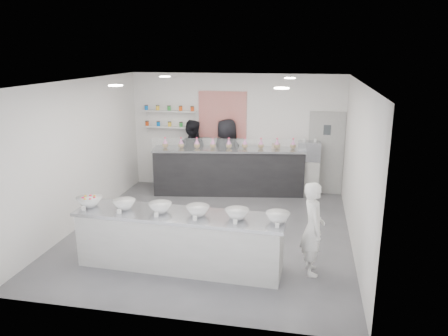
# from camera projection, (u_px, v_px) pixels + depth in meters

# --- Properties ---
(floor) EXTENTS (6.00, 6.00, 0.00)m
(floor) POSITION_uv_depth(u_px,v_px,m) (211.00, 232.00, 8.85)
(floor) COLOR #515156
(floor) RESTS_ON ground
(ceiling) EXTENTS (6.00, 6.00, 0.00)m
(ceiling) POSITION_uv_depth(u_px,v_px,m) (209.00, 81.00, 8.07)
(ceiling) COLOR white
(ceiling) RESTS_ON floor
(back_wall) EXTENTS (5.50, 0.00, 5.50)m
(back_wall) POSITION_uv_depth(u_px,v_px,m) (236.00, 132.00, 11.30)
(back_wall) COLOR white
(back_wall) RESTS_ON floor
(left_wall) EXTENTS (0.00, 6.00, 6.00)m
(left_wall) POSITION_uv_depth(u_px,v_px,m) (80.00, 154.00, 8.97)
(left_wall) COLOR white
(left_wall) RESTS_ON floor
(right_wall) EXTENTS (0.00, 6.00, 6.00)m
(right_wall) POSITION_uv_depth(u_px,v_px,m) (357.00, 167.00, 7.94)
(right_wall) COLOR white
(right_wall) RESTS_ON floor
(back_door) EXTENTS (0.88, 0.04, 2.10)m
(back_door) POSITION_uv_depth(u_px,v_px,m) (326.00, 153.00, 10.96)
(back_door) COLOR #9C9C99
(back_door) RESTS_ON floor
(pattern_panel) EXTENTS (1.25, 0.03, 1.20)m
(pattern_panel) POSITION_uv_depth(u_px,v_px,m) (222.00, 115.00, 11.22)
(pattern_panel) COLOR #B10B01
(pattern_panel) RESTS_ON back_wall
(jar_shelf_lower) EXTENTS (1.45, 0.22, 0.04)m
(jar_shelf_lower) POSITION_uv_depth(u_px,v_px,m) (170.00, 127.00, 11.50)
(jar_shelf_lower) COLOR silver
(jar_shelf_lower) RESTS_ON back_wall
(jar_shelf_upper) EXTENTS (1.45, 0.22, 0.04)m
(jar_shelf_upper) POSITION_uv_depth(u_px,v_px,m) (169.00, 111.00, 11.39)
(jar_shelf_upper) COLOR silver
(jar_shelf_upper) RESTS_ON back_wall
(preserve_jars) EXTENTS (1.45, 0.10, 0.56)m
(preserve_jars) POSITION_uv_depth(u_px,v_px,m) (169.00, 116.00, 11.41)
(preserve_jars) COLOR #D04211
(preserve_jars) RESTS_ON jar_shelf_lower
(downlight_0) EXTENTS (0.24, 0.24, 0.02)m
(downlight_0) POSITION_uv_depth(u_px,v_px,m) (115.00, 85.00, 7.39)
(downlight_0) COLOR white
(downlight_0) RESTS_ON ceiling
(downlight_1) EXTENTS (0.24, 0.24, 0.02)m
(downlight_1) POSITION_uv_depth(u_px,v_px,m) (282.00, 88.00, 6.86)
(downlight_1) COLOR white
(downlight_1) RESTS_ON ceiling
(downlight_2) EXTENTS (0.24, 0.24, 0.02)m
(downlight_2) POSITION_uv_depth(u_px,v_px,m) (165.00, 77.00, 9.85)
(downlight_2) COLOR white
(downlight_2) RESTS_ON ceiling
(downlight_3) EXTENTS (0.24, 0.24, 0.02)m
(downlight_3) POSITION_uv_depth(u_px,v_px,m) (290.00, 78.00, 9.32)
(downlight_3) COLOR white
(downlight_3) RESTS_ON ceiling
(prep_counter) EXTENTS (3.54, 0.92, 0.96)m
(prep_counter) POSITION_uv_depth(u_px,v_px,m) (180.00, 240.00, 7.30)
(prep_counter) COLOR #AFB0AA
(prep_counter) RESTS_ON floor
(back_bar) EXTENTS (3.86, 1.29, 1.18)m
(back_bar) POSITION_uv_depth(u_px,v_px,m) (229.00, 171.00, 11.08)
(back_bar) COLOR black
(back_bar) RESTS_ON floor
(sneeze_guard) EXTENTS (3.70, 0.61, 0.32)m
(sneeze_guard) POSITION_uv_depth(u_px,v_px,m) (228.00, 145.00, 10.56)
(sneeze_guard) COLOR white
(sneeze_guard) RESTS_ON back_bar
(espresso_ledge) EXTENTS (1.25, 0.40, 0.93)m
(espresso_ledge) POSITION_uv_depth(u_px,v_px,m) (294.00, 176.00, 11.07)
(espresso_ledge) COLOR #AFB0AA
(espresso_ledge) RESTS_ON floor
(espresso_machine) EXTENTS (0.56, 0.39, 0.43)m
(espresso_machine) POSITION_uv_depth(u_px,v_px,m) (309.00, 151.00, 10.83)
(espresso_machine) COLOR #93969E
(espresso_machine) RESTS_ON espresso_ledge
(cup_stacks) EXTENTS (0.24, 0.24, 0.36)m
(cup_stacks) POSITION_uv_depth(u_px,v_px,m) (276.00, 151.00, 10.99)
(cup_stacks) COLOR tan
(cup_stacks) RESTS_ON espresso_ledge
(prep_bowls) EXTENTS (3.65, 0.61, 0.15)m
(prep_bowls) POSITION_uv_depth(u_px,v_px,m) (179.00, 209.00, 7.16)
(prep_bowls) COLOR white
(prep_bowls) RESTS_ON prep_counter
(label_cards) EXTENTS (3.31, 0.04, 0.07)m
(label_cards) POSITION_uv_depth(u_px,v_px,m) (170.00, 223.00, 6.68)
(label_cards) COLOR white
(label_cards) RESTS_ON prep_counter
(cookie_bags) EXTENTS (3.33, 0.68, 0.27)m
(cookie_bags) POSITION_uv_depth(u_px,v_px,m) (229.00, 143.00, 10.89)
(cookie_bags) COLOR #FF75D8
(cookie_bags) RESTS_ON back_bar
(woman_prep) EXTENTS (0.47, 0.63, 1.55)m
(woman_prep) POSITION_uv_depth(u_px,v_px,m) (313.00, 228.00, 7.04)
(woman_prep) COLOR white
(woman_prep) RESTS_ON floor
(staff_left) EXTENTS (0.94, 0.76, 1.83)m
(staff_left) POSITION_uv_depth(u_px,v_px,m) (192.00, 155.00, 11.42)
(staff_left) COLOR black
(staff_left) RESTS_ON floor
(staff_right) EXTENTS (1.09, 0.93, 1.88)m
(staff_right) POSITION_uv_depth(u_px,v_px,m) (227.00, 155.00, 11.24)
(staff_right) COLOR black
(staff_right) RESTS_ON floor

